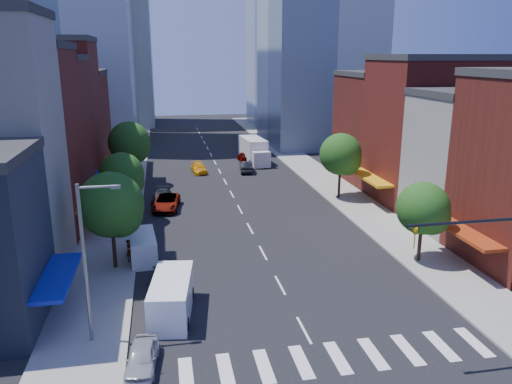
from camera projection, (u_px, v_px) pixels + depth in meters
ground at (304, 330)px, 29.11m from camera, size 220.00×220.00×0.00m
sidewalk_left at (126, 178)px, 64.73m from camera, size 5.00×120.00×0.15m
sidewalk_right at (311, 170)px, 69.22m from camera, size 5.00×120.00×0.15m
crosswalk at (320, 360)px, 26.27m from camera, size 19.00×3.00×0.01m
bldg_left_2 at (3, 146)px, 42.63m from camera, size 12.00×9.00×16.00m
bldg_left_3 at (28, 136)px, 50.81m from camera, size 12.00×8.00×15.00m
bldg_left_4 at (45, 117)px, 58.60m from camera, size 12.00×9.00×17.00m
bldg_left_5 at (62, 123)px, 68.13m from camera, size 12.00×10.00×13.00m
bldg_right_1 at (482, 163)px, 45.50m from camera, size 12.00×8.00×12.00m
bldg_right_2 at (432, 132)px, 53.63m from camera, size 12.00×10.00×15.00m
bldg_right_3 at (390, 128)px, 63.36m from camera, size 12.00×10.00×13.00m
streetlight at (88, 254)px, 26.53m from camera, size 2.25×0.25×9.00m
tree_left_near at (113, 207)px, 36.12m from camera, size 4.80×4.80×7.30m
tree_left_mid at (123, 177)px, 46.63m from camera, size 4.20×4.20×6.65m
tree_left_far at (131, 144)px, 59.71m from camera, size 5.00×5.00×7.75m
tree_right_near at (425, 210)px, 37.60m from camera, size 4.00×4.00×6.20m
tree_right_far at (342, 156)px, 54.47m from camera, size 4.60×4.60×7.20m
parked_car_front at (142, 357)px, 25.40m from camera, size 1.87×3.85×1.27m
parked_car_second at (167, 281)px, 33.92m from camera, size 1.93×4.29×1.37m
parked_car_third at (166, 202)px, 51.71m from camera, size 3.22×5.74×1.51m
parked_car_rear at (162, 197)px, 53.82m from camera, size 2.49×5.06×1.42m
cargo_van_near at (171, 298)px, 30.39m from camera, size 3.03×5.94×2.42m
cargo_van_far at (143, 247)px, 38.89m from camera, size 2.33×4.96×2.05m
taxi at (199, 168)px, 67.95m from camera, size 2.11×4.54×1.28m
traffic_car_oncoming at (246, 166)px, 68.33m from camera, size 2.07×4.72×1.51m
traffic_car_far at (244, 157)px, 75.05m from camera, size 1.81×4.37×1.48m
box_truck at (254, 151)px, 74.07m from camera, size 3.38×9.13×3.60m
pedestrian_near at (129, 250)px, 38.30m from camera, size 0.65×0.75×1.73m
pedestrian_far at (67, 275)px, 34.17m from camera, size 0.72×0.86×1.59m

